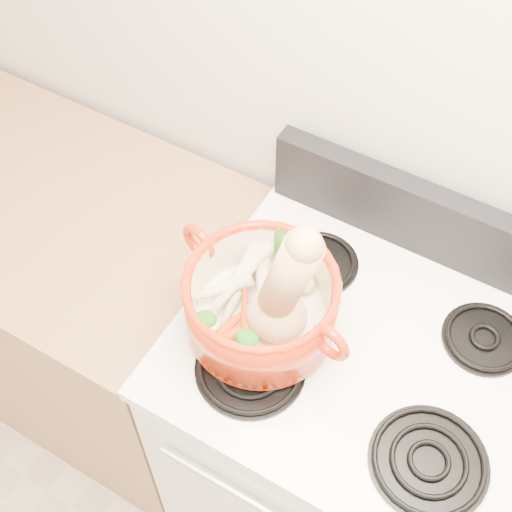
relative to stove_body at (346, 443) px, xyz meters
The scene contains 24 objects.
wall_back 0.91m from the stove_body, 90.00° to the left, with size 3.50×0.02×2.60m, color beige.
stove_body is the anchor object (origin of this frame).
cooktop 0.47m from the stove_body, ahead, with size 0.78×0.67×0.03m, color white.
control_backsplash 0.65m from the stove_body, 90.00° to the left, with size 0.76×0.05×0.18m, color black.
counter_left 1.07m from the stove_body, behind, with size 1.36×0.65×0.90m, color #9A6D49.
burner_front_left 0.56m from the stove_body, 139.90° to the right, with size 0.22×0.22×0.02m, color black.
burner_front_right 0.56m from the stove_body, 40.10° to the right, with size 0.22×0.22×0.02m, color black.
burner_back_left 0.55m from the stove_body, 143.62° to the left, with size 0.17×0.17×0.02m, color black.
burner_back_right 0.55m from the stove_body, 36.38° to the left, with size 0.17×0.17×0.02m, color black.
dutch_oven 0.63m from the stove_body, 163.17° to the right, with size 0.30×0.30×0.15m, color #AB260A.
pot_handle_left 0.74m from the stove_body, behind, with size 0.08×0.08×0.02m, color #AB260A.
pot_handle_right 0.64m from the stove_body, 116.98° to the right, with size 0.08×0.08×0.02m, color #AB260A.
squash 0.72m from the stove_body, 156.37° to the right, with size 0.13×0.13×0.31m, color #DEAC72, non-canonical shape.
leek 0.70m from the stove_body, 166.62° to the right, with size 0.04×0.04×0.27m, color silver.
ginger 0.60m from the stove_body, behind, with size 0.09×0.06×0.05m, color #DAC486.
parsnip_0 0.63m from the stove_body, behind, with size 0.05×0.05×0.24m, color beige.
parsnip_1 0.65m from the stove_body, 166.38° to the right, with size 0.04×0.04×0.18m, color beige.
parsnip_2 0.62m from the stove_body, behind, with size 0.04×0.04×0.17m, color beige.
parsnip_3 0.67m from the stove_body, 165.52° to the right, with size 0.03×0.03×0.16m, color beige.
parsnip_4 0.65m from the stove_body, behind, with size 0.04×0.04×0.22m, color #EFE8C2.
parsnip_5 0.65m from the stove_body, behind, with size 0.04×0.04×0.19m, color beige.
carrot_0 0.62m from the stove_body, 151.09° to the right, with size 0.03×0.03×0.16m, color #BA4109.
carrot_1 0.63m from the stove_body, 152.05° to the right, with size 0.03×0.03×0.14m, color red.
carrot_2 0.62m from the stove_body, 154.51° to the right, with size 0.03×0.03×0.17m, color #BE4009.
Camera 1 is at (0.15, 0.67, 2.23)m, focal length 50.00 mm.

